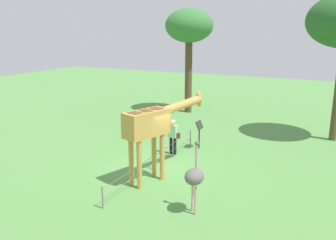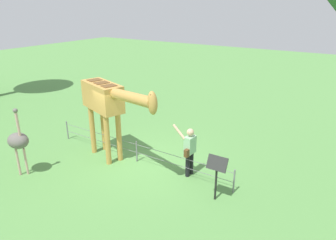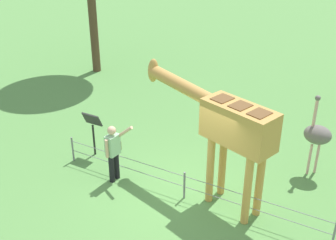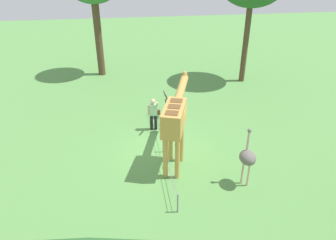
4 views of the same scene
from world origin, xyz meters
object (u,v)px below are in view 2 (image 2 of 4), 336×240
object	(u,v)px
visitor	(189,149)
ostrich	(18,141)
giraffe	(108,102)
info_sign	(217,169)

from	to	relation	value
visitor	ostrich	bearing A→B (deg)	-147.61
ostrich	visitor	bearing A→B (deg)	32.39
giraffe	ostrich	bearing A→B (deg)	-125.96
info_sign	visitor	bearing A→B (deg)	149.02
visitor	info_sign	size ratio (longest dim) A/B	1.26
visitor	info_sign	distance (m)	1.45
ostrich	info_sign	world-z (taller)	ostrich
visitor	giraffe	bearing A→B (deg)	-169.01
visitor	ostrich	size ratio (longest dim) A/B	0.74
giraffe	visitor	bearing A→B (deg)	10.99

